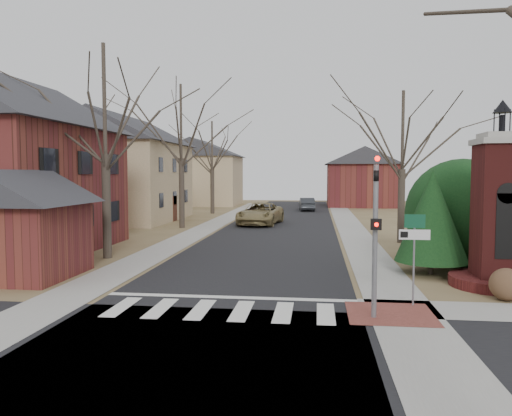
# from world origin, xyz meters

# --- Properties ---
(ground) EXTENTS (120.00, 120.00, 0.00)m
(ground) POSITION_xyz_m (0.00, 0.00, 0.00)
(ground) COLOR brown
(ground) RESTS_ON ground
(main_street) EXTENTS (8.00, 70.00, 0.01)m
(main_street) POSITION_xyz_m (0.00, 22.00, 0.01)
(main_street) COLOR black
(main_street) RESTS_ON ground
(cross_street) EXTENTS (120.00, 8.00, 0.01)m
(cross_street) POSITION_xyz_m (0.00, -3.00, 0.01)
(cross_street) COLOR black
(cross_street) RESTS_ON ground
(crosswalk_zone) EXTENTS (8.00, 2.20, 0.02)m
(crosswalk_zone) POSITION_xyz_m (0.00, 0.80, 0.01)
(crosswalk_zone) COLOR silver
(crosswalk_zone) RESTS_ON ground
(stop_bar) EXTENTS (8.00, 0.35, 0.02)m
(stop_bar) POSITION_xyz_m (0.00, 2.30, 0.01)
(stop_bar) COLOR silver
(stop_bar) RESTS_ON ground
(sidewalk_right_main) EXTENTS (2.00, 60.00, 0.02)m
(sidewalk_right_main) POSITION_xyz_m (5.20, 22.00, 0.01)
(sidewalk_right_main) COLOR gray
(sidewalk_right_main) RESTS_ON ground
(sidewalk_left) EXTENTS (2.00, 60.00, 0.02)m
(sidewalk_left) POSITION_xyz_m (-5.20, 22.00, 0.01)
(sidewalk_left) COLOR gray
(sidewalk_left) RESTS_ON ground
(curb_apron) EXTENTS (2.40, 2.40, 0.02)m
(curb_apron) POSITION_xyz_m (4.80, 1.00, 0.01)
(curb_apron) COLOR brown
(curb_apron) RESTS_ON ground
(traffic_signal_pole) EXTENTS (0.28, 0.41, 4.50)m
(traffic_signal_pole) POSITION_xyz_m (4.30, 0.57, 2.59)
(traffic_signal_pole) COLOR slate
(traffic_signal_pole) RESTS_ON ground
(sign_post) EXTENTS (0.90, 0.07, 2.75)m
(sign_post) POSITION_xyz_m (5.59, 1.99, 1.95)
(sign_post) COLOR slate
(sign_post) RESTS_ON ground
(brick_gate_monument) EXTENTS (3.20, 3.20, 6.47)m
(brick_gate_monument) POSITION_xyz_m (9.00, 4.99, 2.17)
(brick_gate_monument) COLOR #581B19
(brick_gate_monument) RESTS_ON ground
(house_stucco_left) EXTENTS (9.80, 12.80, 9.28)m
(house_stucco_left) POSITION_xyz_m (-13.50, 27.00, 4.59)
(house_stucco_left) COLOR #CCAB88
(house_stucco_left) RESTS_ON ground
(garage_left) EXTENTS (4.80, 4.80, 4.29)m
(garage_left) POSITION_xyz_m (-8.52, 4.49, 2.24)
(garage_left) COLOR brown
(garage_left) RESTS_ON ground
(house_distant_left) EXTENTS (10.80, 8.80, 8.53)m
(house_distant_left) POSITION_xyz_m (-12.01, 48.00, 4.25)
(house_distant_left) COLOR #CCAB88
(house_distant_left) RESTS_ON ground
(house_distant_right) EXTENTS (8.80, 8.80, 7.30)m
(house_distant_right) POSITION_xyz_m (7.99, 47.99, 3.65)
(house_distant_right) COLOR brown
(house_distant_right) RESTS_ON ground
(evergreen_near) EXTENTS (2.80, 2.80, 4.10)m
(evergreen_near) POSITION_xyz_m (7.20, 7.00, 2.30)
(evergreen_near) COLOR #473D33
(evergreen_near) RESTS_ON ground
(evergreen_mid) EXTENTS (3.40, 3.40, 4.70)m
(evergreen_mid) POSITION_xyz_m (10.50, 8.20, 2.60)
(evergreen_mid) COLOR #473D33
(evergreen_mid) RESTS_ON ground
(evergreen_mass) EXTENTS (4.80, 4.80, 4.80)m
(evergreen_mass) POSITION_xyz_m (9.00, 9.50, 2.40)
(evergreen_mass) COLOR black
(evergreen_mass) RESTS_ON ground
(bare_tree_0) EXTENTS (8.05, 8.05, 11.15)m
(bare_tree_0) POSITION_xyz_m (-7.00, 9.00, 7.70)
(bare_tree_0) COLOR #473D33
(bare_tree_0) RESTS_ON ground
(bare_tree_1) EXTENTS (8.40, 8.40, 11.64)m
(bare_tree_1) POSITION_xyz_m (-7.00, 22.00, 8.03)
(bare_tree_1) COLOR #473D33
(bare_tree_1) RESTS_ON ground
(bare_tree_2) EXTENTS (7.35, 7.35, 10.19)m
(bare_tree_2) POSITION_xyz_m (-7.50, 35.00, 7.03)
(bare_tree_2) COLOR #473D33
(bare_tree_2) RESTS_ON ground
(bare_tree_3) EXTENTS (7.00, 7.00, 9.70)m
(bare_tree_3) POSITION_xyz_m (7.50, 16.00, 6.69)
(bare_tree_3) COLOR #473D33
(bare_tree_3) RESTS_ON ground
(pickup_truck) EXTENTS (3.44, 6.31, 1.68)m
(pickup_truck) POSITION_xyz_m (-1.61, 25.01, 0.84)
(pickup_truck) COLOR olive
(pickup_truck) RESTS_ON ground
(distant_car) EXTENTS (1.88, 4.30, 1.37)m
(distant_car) POSITION_xyz_m (1.66, 39.87, 0.69)
(distant_car) COLOR #34373C
(distant_car) RESTS_ON ground
(dry_shrub_left) EXTENTS (1.02, 1.02, 1.02)m
(dry_shrub_left) POSITION_xyz_m (8.60, 3.00, 0.51)
(dry_shrub_left) COLOR brown
(dry_shrub_left) RESTS_ON ground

